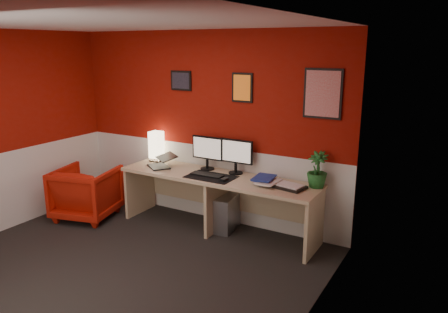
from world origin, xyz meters
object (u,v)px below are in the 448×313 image
Objects in this scene: desk at (218,204)px; armchair at (87,193)px; shoji_lamp at (156,147)px; potted_plant at (317,170)px; pc_tower at (227,213)px; monitor_right at (236,151)px; monitor_left at (207,148)px; zen_tray at (289,187)px; laptop at (158,159)px.

armchair is (-1.79, -0.50, -0.01)m from desk.
potted_plant is (2.31, -0.01, 0.01)m from shoji_lamp.
desk is 0.19m from pc_tower.
desk is 1.35m from potted_plant.
monitor_right reaches higher than armchair.
monitor_left is 1.00× the size of monitor_right.
shoji_lamp is 2.31m from potted_plant.
potted_plant reaches higher than shoji_lamp.
zen_tray is (1.22, -0.19, -0.28)m from monitor_left.
monitor_left is (0.84, -0.01, 0.09)m from shoji_lamp.
shoji_lamp is 0.35m from laptop.
monitor_right reaches higher than zen_tray.
monitor_left is (0.61, 0.24, 0.18)m from laptop.
potted_plant is at bearing 40.86° from laptop.
desk is 1.02m from zen_tray.
laptop is 0.43× the size of armchair.
laptop reaches higher than zen_tray.
monitor_left reaches higher than laptop.
pc_tower is at bearing 173.95° from zen_tray.
zen_tray is (0.95, -0.00, 0.38)m from desk.
zen_tray is at bearing 175.65° from armchair.
armchair is (-2.74, -0.50, -0.39)m from zen_tray.
shoji_lamp is 0.96× the size of potted_plant.
zen_tray reaches higher than armchair.
monitor_left is at bearing -177.41° from monitor_right.
shoji_lamp is 0.69× the size of monitor_left.
shoji_lamp is at bearing -149.01° from armchair.
monitor_right reaches higher than laptop.
laptop is at bearing -178.46° from zen_tray.
monitor_left is at bearing -170.26° from armchair.
monitor_right is at bearing -174.55° from armchair.
potted_plant is (0.26, 0.19, 0.19)m from zen_tray.
monitor_right reaches higher than pc_tower.
potted_plant is (1.06, -0.02, -0.08)m from monitor_right.
shoji_lamp is 1.14× the size of zen_tray.
desk is at bearing -35.35° from monitor_left.
laptop is 0.57× the size of monitor_right.
potted_plant is at bearing -1.01° from monitor_right.
zen_tray is 0.45× the size of armchair.
pc_tower is (1.19, -0.11, -0.70)m from shoji_lamp.
potted_plant is 3.13m from armchair.
monitor_left is 1.29× the size of pc_tower.
shoji_lamp is at bearing 179.82° from potted_plant.
monitor_right is (1.03, 0.26, 0.18)m from laptop.
monitor_left reaches higher than potted_plant.
armchair is at bearing -119.23° from laptop.
monitor_left is at bearing 157.16° from pc_tower.
monitor_right is at bearing 165.48° from zen_tray.
shoji_lamp is 0.69× the size of monitor_right.
laptop is 1.16m from pc_tower.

